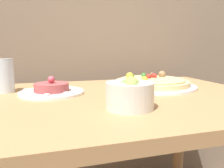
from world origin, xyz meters
The scene contains 5 objects.
dining_table centered at (0.00, 0.39, 0.65)m, with size 1.08×0.78×0.77m.
pizza_plate centered at (0.18, 0.51, 0.79)m, with size 0.38×0.38×0.06m.
tartare_plate centered at (-0.24, 0.48, 0.79)m, with size 0.24×0.24×0.07m.
small_bowl centered at (-0.04, 0.21, 0.81)m, with size 0.14×0.14×0.09m.
drinking_glass centered at (-0.42, 0.57, 0.84)m, with size 0.07×0.07×0.13m.
Camera 1 is at (-0.25, -0.35, 0.94)m, focal length 35.00 mm.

